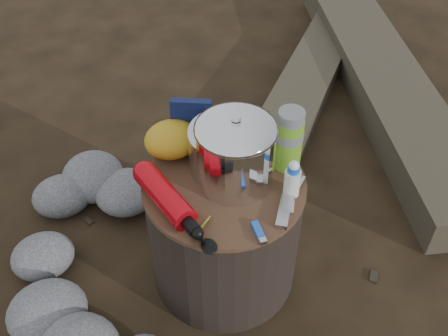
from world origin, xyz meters
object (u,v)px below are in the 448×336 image
object	(u,v)px
stump	(224,231)
fuel_bottle	(165,196)
log_main	(384,82)
camping_pot	(236,150)
thermos	(289,140)
travel_mug	(247,126)

from	to	relation	value
stump	fuel_bottle	size ratio (longest dim) A/B	1.62
log_main	fuel_bottle	xyz separation A→B (m)	(-1.16, -0.71, 0.38)
camping_pot	stump	bearing A→B (deg)	-167.78
stump	thermos	distance (m)	0.36
thermos	travel_mug	world-z (taller)	thermos
stump	log_main	distance (m)	1.21
fuel_bottle	thermos	bearing A→B (deg)	-10.94
stump	camping_pot	bearing A→B (deg)	12.22
stump	camping_pot	world-z (taller)	camping_pot
camping_pot	travel_mug	distance (m)	0.18
log_main	travel_mug	bearing A→B (deg)	-137.19
camping_pot	thermos	bearing A→B (deg)	2.03
log_main	camping_pot	distance (m)	1.26
camping_pot	thermos	world-z (taller)	camping_pot
log_main	camping_pot	world-z (taller)	camping_pot
stump	fuel_bottle	distance (m)	0.30
log_main	stump	bearing A→B (deg)	-134.08
log_main	camping_pot	xyz separation A→B (m)	(-0.95, -0.68, 0.45)
stump	thermos	size ratio (longest dim) A/B	2.39
fuel_bottle	thermos	world-z (taller)	thermos
stump	thermos	bearing A→B (deg)	3.90
camping_pot	travel_mug	xyz separation A→B (m)	(0.09, 0.14, -0.05)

